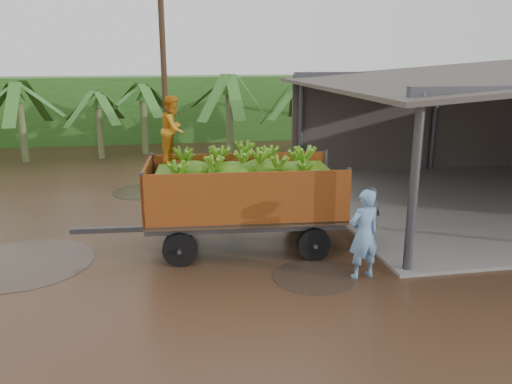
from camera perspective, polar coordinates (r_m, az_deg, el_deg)
ground at (r=14.14m, az=-10.06°, el=-4.41°), size 100.00×100.00×0.00m
hedge_north at (r=29.55m, az=-14.34°, el=9.18°), size 22.00×3.00×3.60m
banana_trailer at (r=12.36m, az=-1.56°, el=-0.02°), size 6.70×2.65×3.81m
man_blue at (r=11.03m, az=12.22°, el=-4.73°), size 0.82×0.63×2.00m
man_grey at (r=12.61m, az=12.93°, el=-3.03°), size 0.98×0.97×1.66m
utility_pole at (r=21.46m, az=-10.52°, el=14.30°), size 1.20×0.24×8.75m
banana_plants at (r=20.85m, az=-21.07°, el=6.29°), size 24.32×20.63×3.97m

